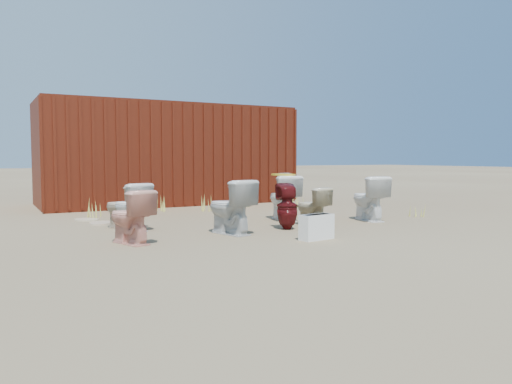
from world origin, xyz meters
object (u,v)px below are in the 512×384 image
toilet_front_e (369,198)px  toilet_back_a (136,203)px  loose_tank (317,227)px  toilet_front_c (230,207)px  toilet_front_pink (130,217)px  toilet_front_a (131,207)px  toilet_back_beige_right (312,207)px  toilet_back_yellowlid (283,198)px  toilet_front_maroon (287,206)px  toilet_back_e (285,191)px  shipping_container (167,155)px  toilet_back_beige_left (124,207)px

toilet_front_e → toilet_back_a: 4.19m
loose_tank → toilet_front_c: bearing=120.7°
toilet_front_pink → toilet_back_a: bearing=-125.6°
toilet_front_a → toilet_back_beige_right: (2.77, -0.93, -0.05)m
toilet_front_e → loose_tank: size_ratio=1.60×
toilet_front_c → loose_tank: size_ratio=1.62×
toilet_front_pink → toilet_back_beige_right: size_ratio=1.11×
loose_tank → toilet_front_e: bearing=23.0°
toilet_front_pink → toilet_back_yellowlid: size_ratio=0.88×
toilet_front_maroon → toilet_back_beige_right: toilet_front_maroon is taller
toilet_back_e → loose_tank: (-1.83, -3.77, -0.22)m
toilet_back_beige_right → toilet_back_e: toilet_back_e is taller
toilet_back_yellowlid → toilet_front_a: bearing=9.2°
toilet_front_pink → toilet_front_maroon: size_ratio=0.98×
toilet_front_maroon → toilet_back_beige_right: (0.58, 0.15, -0.04)m
loose_tank → toilet_front_maroon: bearing=72.3°
toilet_back_a → toilet_back_e: 3.45m
toilet_front_c → toilet_back_a: (-0.76, 2.34, -0.09)m
toilet_front_a → toilet_back_a: toilet_front_a is taller
toilet_front_c → toilet_front_pink: bearing=-9.7°
toilet_front_c → toilet_back_e: toilet_front_c is taller
toilet_front_maroon → toilet_front_pink: bearing=19.6°
toilet_back_yellowlid → shipping_container: bearing=-70.2°
toilet_back_beige_right → toilet_front_maroon: bearing=7.1°
shipping_container → toilet_front_c: 5.48m
toilet_front_a → toilet_front_pink: bearing=60.7°
toilet_back_yellowlid → toilet_front_c: bearing=43.7°
toilet_front_maroon → toilet_back_beige_right: bearing=-148.5°
shipping_container → toilet_back_e: (1.82, -2.60, -0.81)m
toilet_back_beige_right → toilet_front_c: bearing=-2.0°
shipping_container → toilet_back_beige_left: size_ratio=8.57×
toilet_front_pink → toilet_back_e: bearing=-164.1°
toilet_front_a → toilet_back_a: (0.43, 1.26, -0.06)m
toilet_front_maroon → toilet_front_e: size_ratio=0.91×
toilet_front_a → loose_tank: bearing=119.5°
toilet_front_pink → toilet_back_e: 5.07m
toilet_back_a → toilet_back_beige_left: (-0.47, -1.00, 0.04)m
toilet_front_pink → toilet_back_beige_left: (0.28, 1.46, -0.01)m
toilet_back_a → toilet_back_e: size_ratio=0.79×
toilet_back_e → toilet_back_a: bearing=39.5°
toilet_back_e → toilet_front_e: bearing=127.1°
toilet_front_a → toilet_front_pink: size_ratio=1.04×
toilet_front_c → toilet_back_a: toilet_front_c is taller
shipping_container → toilet_front_a: (-2.04, -4.26, -0.83)m
toilet_front_c → toilet_back_beige_right: toilet_front_c is taller
toilet_back_e → toilet_back_beige_right: bearing=100.0°
toilet_front_c → toilet_back_e: (2.67, 2.75, -0.01)m
shipping_container → toilet_back_beige_right: (0.73, -5.20, -0.88)m
toilet_front_a → toilet_back_yellowlid: (2.75, -0.06, 0.03)m
toilet_back_a → toilet_back_beige_right: bearing=131.1°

